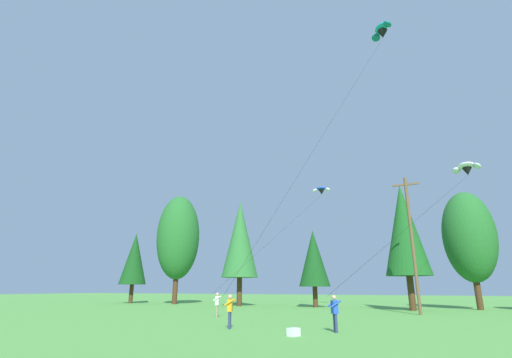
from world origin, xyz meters
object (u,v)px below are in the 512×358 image
(kite_flyer_mid, at_px, (230,308))
(parafoil_kite_far_white, at_px, (467,168))
(picnic_cooler, at_px, (294,332))
(kite_flyer_far, at_px, (335,310))
(utility_pole, at_px, (412,240))
(parafoil_kite_mid_teal, at_px, (382,31))
(parafoil_kite_high_blue_white, at_px, (321,190))
(kite_flyer_near, at_px, (217,303))

(kite_flyer_mid, bearing_deg, parafoil_kite_far_white, 50.30)
(kite_flyer_mid, relative_size, picnic_cooler, 3.25)
(kite_flyer_far, bearing_deg, utility_pole, 77.26)
(utility_pole, distance_m, parafoil_kite_mid_teal, 19.24)
(kite_flyer_far, bearing_deg, picnic_cooler, -123.00)
(parafoil_kite_high_blue_white, bearing_deg, kite_flyer_far, -74.91)
(kite_flyer_far, xyz_separation_m, parafoil_kite_high_blue_white, (-6.56, 24.33, 12.37))
(kite_flyer_near, relative_size, kite_flyer_mid, 1.00)
(utility_pole, height_order, kite_flyer_far, utility_pole)
(parafoil_kite_far_white, xyz_separation_m, picnic_cooler, (-9.48, -17.65, -11.44))
(kite_flyer_far, bearing_deg, parafoil_kite_mid_teal, 77.71)
(kite_flyer_far, distance_m, parafoil_kite_far_white, 20.49)
(utility_pole, distance_m, kite_flyer_far, 15.65)
(parafoil_kite_far_white, relative_size, picnic_cooler, 31.91)
(kite_flyer_mid, bearing_deg, parafoil_kite_mid_teal, 59.06)
(parafoil_kite_mid_teal, relative_size, picnic_cooler, 46.32)
(kite_flyer_near, height_order, parafoil_kite_mid_teal, parafoil_kite_mid_teal)
(kite_flyer_far, distance_m, parafoil_kite_mid_teal, 27.41)
(parafoil_kite_mid_teal, xyz_separation_m, picnic_cooler, (-4.19, -15.07, -24.82))
(parafoil_kite_high_blue_white, bearing_deg, parafoil_kite_far_white, -30.91)
(parafoil_kite_high_blue_white, bearing_deg, parafoil_kite_mid_teal, -50.44)
(utility_pole, xyz_separation_m, parafoil_kite_high_blue_white, (-9.84, 9.80, 7.55))
(parafoil_kite_mid_teal, relative_size, parafoil_kite_far_white, 1.45)
(kite_flyer_far, bearing_deg, parafoil_kite_high_blue_white, 105.09)
(kite_flyer_mid, distance_m, parafoil_kite_high_blue_white, 27.89)
(parafoil_kite_high_blue_white, relative_size, parafoil_kite_mid_teal, 0.80)
(kite_flyer_far, height_order, parafoil_kite_mid_teal, parafoil_kite_mid_teal)
(parafoil_kite_high_blue_white, xyz_separation_m, picnic_cooler, (5.19, -26.43, -13.20))
(parafoil_kite_mid_teal, bearing_deg, kite_flyer_mid, -120.94)
(parafoil_kite_mid_teal, bearing_deg, kite_flyer_far, -102.29)
(utility_pole, relative_size, parafoil_kite_mid_teal, 0.46)
(kite_flyer_far, xyz_separation_m, parafoil_kite_far_white, (8.11, 15.54, 10.61))
(parafoil_kite_mid_teal, bearing_deg, parafoil_kite_far_white, 26.00)
(kite_flyer_mid, xyz_separation_m, picnic_cooler, (3.97, -1.46, -0.83))
(kite_flyer_near, distance_m, parafoil_kite_far_white, 23.03)
(utility_pole, xyz_separation_m, parafoil_kite_mid_teal, (-0.46, -1.55, 19.17))
(parafoil_kite_far_white, bearing_deg, parafoil_kite_mid_teal, -154.00)
(parafoil_kite_mid_teal, bearing_deg, utility_pole, 73.58)
(kite_flyer_mid, xyz_separation_m, kite_flyer_far, (5.33, 0.65, 0.00))
(kite_flyer_near, height_order, parafoil_kite_far_white, parafoil_kite_far_white)
(kite_flyer_mid, xyz_separation_m, parafoil_kite_far_white, (13.44, 16.19, 10.61))
(utility_pole, distance_m, parafoil_kite_far_white, 7.61)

